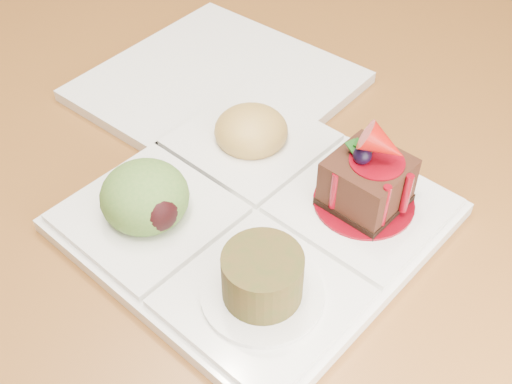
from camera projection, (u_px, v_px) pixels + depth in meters
dining_table at (83, 111)px, 0.74m from camera, size 1.00×1.80×0.75m
sampler_plate at (251, 204)px, 0.51m from camera, size 0.30×0.30×0.10m
second_plate at (218, 86)px, 0.65m from camera, size 0.28×0.28×0.01m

